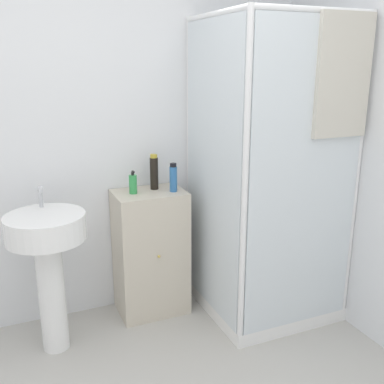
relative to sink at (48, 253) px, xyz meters
name	(u,v)px	position (x,y,z in m)	size (l,w,h in m)	color
wall_back	(66,138)	(0.21, 0.40, 0.61)	(6.40, 0.06, 2.50)	silver
shower_enclosure	(265,235)	(1.41, -0.14, -0.06)	(0.84, 0.87, 2.01)	white
vanity_cabinet	(151,253)	(0.69, 0.19, -0.20)	(0.47, 0.36, 0.88)	beige
sink	(48,253)	(0.00, 0.00, 0.00)	(0.46, 0.46, 1.01)	white
soap_dispenser	(133,184)	(0.59, 0.20, 0.31)	(0.05, 0.05, 0.16)	green
shampoo_bottle_tall_black	(154,172)	(0.75, 0.24, 0.36)	(0.06, 0.06, 0.24)	black
shampoo_bottle_blue	(173,178)	(0.85, 0.14, 0.34)	(0.05, 0.05, 0.19)	#2D66A3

